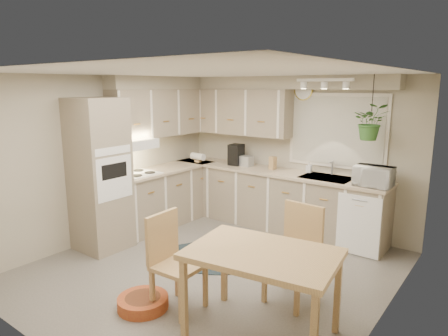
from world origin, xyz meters
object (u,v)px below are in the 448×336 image
at_px(chair_left, 179,264).
at_px(chair_back, 292,256).
at_px(braided_rug, 211,257).
at_px(microwave, 374,174).
at_px(dining_table, 262,294).
at_px(pet_bed, 143,302).

height_order(chair_left, chair_back, chair_back).
xyz_separation_m(chair_left, chair_back, (0.84, 0.82, 0.02)).
relative_size(braided_rug, microwave, 2.74).
distance_m(chair_left, microwave, 2.89).
relative_size(dining_table, chair_left, 1.31).
bearing_deg(dining_table, braided_rug, 143.76).
xyz_separation_m(dining_table, chair_left, (-0.90, -0.13, 0.09)).
height_order(chair_back, pet_bed, chair_back).
height_order(chair_left, microwave, microwave).
xyz_separation_m(pet_bed, microwave, (1.41, 2.83, 1.04)).
height_order(dining_table, pet_bed, dining_table).
distance_m(pet_bed, microwave, 3.33).
relative_size(braided_rug, pet_bed, 2.54).
xyz_separation_m(dining_table, microwave, (0.19, 2.48, 0.69)).
distance_m(braided_rug, microwave, 2.43).
bearing_deg(dining_table, chair_back, 95.23).
bearing_deg(chair_back, microwave, -93.72).
distance_m(chair_back, pet_bed, 1.61).
bearing_deg(chair_back, braided_rug, -9.97).
relative_size(chair_left, braided_rug, 0.75).
height_order(braided_rug, pet_bed, pet_bed).
bearing_deg(dining_table, chair_left, -171.92).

